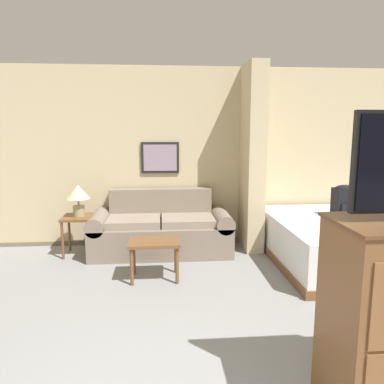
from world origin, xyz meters
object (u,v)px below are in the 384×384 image
object	(u,v)px
backpack	(345,200)
couch	(161,230)
table_lamp	(78,195)
bed	(335,241)
coffee_table	(154,247)

from	to	relation	value
backpack	couch	bearing A→B (deg)	169.11
couch	table_lamp	world-z (taller)	table_lamp
couch	table_lamp	size ratio (longest dim) A/B	4.48
bed	backpack	bearing A→B (deg)	44.29
couch	table_lamp	bearing A→B (deg)	-178.91
bed	backpack	distance (m)	0.56
table_lamp	bed	size ratio (longest dim) A/B	0.21
couch	bed	size ratio (longest dim) A/B	0.95
coffee_table	table_lamp	size ratio (longest dim) A/B	1.34
couch	coffee_table	distance (m)	0.98
table_lamp	backpack	bearing A→B (deg)	-7.16
coffee_table	backpack	xyz separation A→B (m)	(2.48, 0.51, 0.40)
coffee_table	table_lamp	xyz separation A→B (m)	(-1.03, 0.95, 0.45)
bed	couch	bearing A→B (deg)	163.96
table_lamp	bed	world-z (taller)	table_lamp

